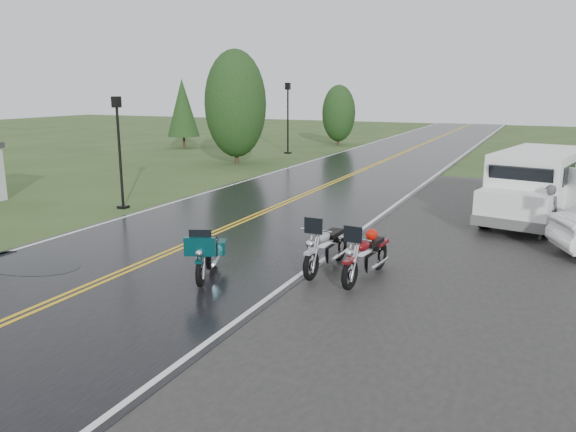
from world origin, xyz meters
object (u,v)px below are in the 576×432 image
Objects in this scene: motorcycle_red at (350,262)px; motorcycle_silver at (311,253)px; lamp_post_near_left at (120,153)px; motorcycle_teal at (200,262)px; lamp_post_far_left at (288,118)px; van_white at (488,192)px; person_at_van at (548,213)px.

motorcycle_red is 0.97× the size of motorcycle_silver.
motorcycle_silver is 10.24m from lamp_post_near_left.
motorcycle_teal is 0.90× the size of motorcycle_silver.
lamp_post_near_left is at bearing 118.33° from motorcycle_teal.
van_white is at bearing -48.69° from lamp_post_far_left.
motorcycle_silver reaches higher than motorcycle_red.
motorcycle_red is 0.98m from motorcycle_silver.
lamp_post_near_left is (-9.11, 4.48, 1.29)m from motorcycle_silver.
person_at_van reaches higher than motorcycle_red.
motorcycle_silver is 25.18m from lamp_post_far_left.
lamp_post_far_left is at bearing 88.27° from motorcycle_teal.
motorcycle_teal is 0.46× the size of lamp_post_far_left.
person_at_van is at bearing 65.64° from motorcycle_red.
lamp_post_far_left is at bearing 123.68° from motorcycle_red.
van_white is at bearing 68.12° from motorcycle_silver.
motorcycle_silver is 0.51× the size of lamp_post_far_left.
van_white is 3.75× the size of person_at_van.
lamp_post_near_left reaches higher than person_at_van.
lamp_post_far_left reaches higher than motorcycle_red.
motorcycle_red is at bearing -1.07° from motorcycle_teal.
motorcycle_silver is at bearing 12.05° from motorcycle_teal.
person_at_van reaches higher than motorcycle_silver.
motorcycle_teal is 2.39m from motorcycle_silver.
lamp_post_far_left is (-13.97, 15.89, 1.14)m from van_white.
van_white is 1.83m from person_at_van.
lamp_post_near_left is (-13.73, -1.58, 1.20)m from person_at_van.
motorcycle_teal is at bearing 31.42° from person_at_van.
motorcycle_red is 7.19m from van_white.
van_white is at bearing 36.13° from motorcycle_teal.
motorcycle_silver is 0.39× the size of van_white.
motorcycle_teal is 9.91m from person_at_van.
van_white is 1.28× the size of lamp_post_far_left.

